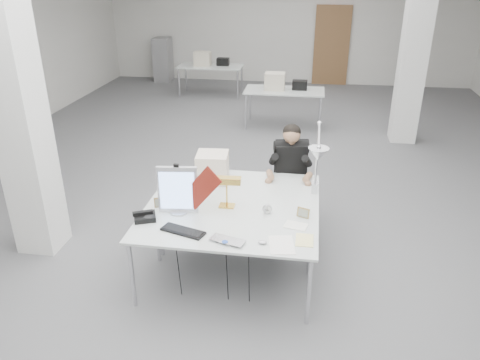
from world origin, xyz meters
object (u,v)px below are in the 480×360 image
Objects in this scene: monitor at (178,190)px; desk_phone at (145,217)px; laptop at (225,243)px; beige_monitor at (213,167)px; bankers_lamp at (227,193)px; architect_lamp at (317,160)px; seated_person at (291,159)px; desk_main at (225,227)px; office_chair at (289,188)px.

desk_phone is (-0.29, -0.20, -0.23)m from monitor.
monitor is at bearing 153.65° from laptop.
bankers_lamp is at bearing -70.49° from beige_monitor.
beige_monitor is at bearing -179.10° from architect_lamp.
seated_person is 2.96× the size of laptop.
desk_phone is 0.21× the size of architect_lamp.
laptop is 0.75m from bankers_lamp.
monitor reaches higher than desk_main.
beige_monitor is 0.36× the size of architect_lamp.
office_chair is 1.91× the size of monitor.
bankers_lamp is at bearing 15.06° from monitor.
office_chair is 0.42m from seated_person.
seated_person is 1.86m from laptop.
monitor is at bearing 12.88° from desk_phone.
seated_person is (0.00, -0.05, 0.42)m from office_chair.
monitor is 1.53× the size of laptop.
office_chair is 2.05m from desk_phone.
desk_main is 0.81m from desk_phone.
architect_lamp is at bearing 66.84° from laptop.
monitor reaches higher than beige_monitor.
desk_main is 5.57× the size of bankers_lamp.
office_chair is 1.76m from monitor.
bankers_lamp is 0.86m from desk_phone.
office_chair is 1.34m from bankers_lamp.
desk_main is 1.82× the size of architect_lamp.
seated_person is at bearing 22.03° from beige_monitor.
office_chair reaches higher than desk_main.
architect_lamp is at bearing -80.71° from seated_person.
monitor is at bearing -161.55° from bankers_lamp.
office_chair is 2.94× the size of laptop.
bankers_lamp is (-0.11, 0.72, 0.15)m from laptop.
architect_lamp reaches higher than monitor.
monitor is 0.51m from bankers_lamp.
architect_lamp is (0.85, 0.63, 0.51)m from desk_main.
bankers_lamp is at bearing -130.30° from seated_person.
desk_main is 5.03× the size of beige_monitor.
beige_monitor is at bearing -161.29° from office_chair.
desk_main is at bearing -86.05° from bankers_lamp.
beige_monitor reaches higher than desk_phone.
desk_phone reaches higher than laptop.
laptop is 1.57× the size of desk_phone.
seated_person reaches higher than laptop.
bankers_lamp is at bearing 5.46° from desk_phone.
desk_phone is at bearing -120.41° from beige_monitor.
monitor is at bearing -141.25° from seated_person.
desk_main is 1.87× the size of office_chair.
office_chair is at bearing 127.77° from architect_lamp.
laptop is 0.93m from desk_phone.
desk_main is at bearing -76.74° from beige_monitor.
seated_person is 2.71× the size of beige_monitor.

